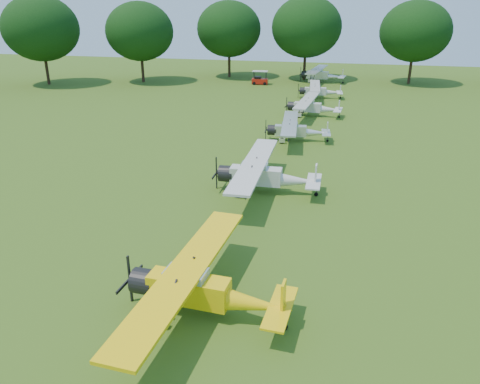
{
  "coord_description": "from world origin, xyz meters",
  "views": [
    {
      "loc": [
        5.16,
        -21.98,
        12.09
      ],
      "look_at": [
        -0.67,
        3.38,
        1.4
      ],
      "focal_mm": 35.0,
      "sensor_mm": 36.0,
      "label": 1
    }
  ],
  "objects_px": {
    "aircraft_6": "(319,90)",
    "aircraft_7": "(321,74)",
    "aircraft_5": "(312,106)",
    "golf_cart": "(260,80)",
    "aircraft_3": "(264,174)",
    "aircraft_4": "(296,129)",
    "aircraft_2": "(201,287)"
  },
  "relations": [
    {
      "from": "aircraft_3",
      "to": "aircraft_4",
      "type": "distance_m",
      "value": 13.03
    },
    {
      "from": "aircraft_3",
      "to": "aircraft_5",
      "type": "xyz_separation_m",
      "value": [
        1.22,
        23.4,
        -0.17
      ]
    },
    {
      "from": "aircraft_2",
      "to": "aircraft_6",
      "type": "relative_size",
      "value": 1.21
    },
    {
      "from": "aircraft_7",
      "to": "golf_cart",
      "type": "xyz_separation_m",
      "value": [
        -9.08,
        -4.08,
        -0.62
      ]
    },
    {
      "from": "aircraft_4",
      "to": "aircraft_5",
      "type": "relative_size",
      "value": 0.96
    },
    {
      "from": "aircraft_7",
      "to": "golf_cart",
      "type": "distance_m",
      "value": 9.97
    },
    {
      "from": "aircraft_5",
      "to": "golf_cart",
      "type": "xyz_separation_m",
      "value": [
        -9.68,
        19.75,
        -0.47
      ]
    },
    {
      "from": "aircraft_5",
      "to": "golf_cart",
      "type": "height_order",
      "value": "golf_cart"
    },
    {
      "from": "aircraft_4",
      "to": "aircraft_5",
      "type": "height_order",
      "value": "aircraft_5"
    },
    {
      "from": "aircraft_3",
      "to": "golf_cart",
      "type": "relative_size",
      "value": 4.56
    },
    {
      "from": "aircraft_2",
      "to": "aircraft_3",
      "type": "distance_m",
      "value": 13.76
    },
    {
      "from": "aircraft_2",
      "to": "aircraft_3",
      "type": "xyz_separation_m",
      "value": [
        0.11,
        13.76,
        0.02
      ]
    },
    {
      "from": "aircraft_3",
      "to": "aircraft_5",
      "type": "distance_m",
      "value": 23.44
    },
    {
      "from": "aircraft_5",
      "to": "golf_cart",
      "type": "bearing_deg",
      "value": 120.4
    },
    {
      "from": "aircraft_5",
      "to": "aircraft_6",
      "type": "distance_m",
      "value": 10.64
    },
    {
      "from": "aircraft_6",
      "to": "aircraft_7",
      "type": "height_order",
      "value": "aircraft_7"
    },
    {
      "from": "aircraft_7",
      "to": "aircraft_6",
      "type": "bearing_deg",
      "value": -80.76
    },
    {
      "from": "aircraft_6",
      "to": "aircraft_5",
      "type": "bearing_deg",
      "value": -94.66
    },
    {
      "from": "aircraft_2",
      "to": "aircraft_4",
      "type": "distance_m",
      "value": 26.78
    },
    {
      "from": "aircraft_4",
      "to": "aircraft_7",
      "type": "bearing_deg",
      "value": 84.57
    },
    {
      "from": "aircraft_6",
      "to": "aircraft_4",
      "type": "bearing_deg",
      "value": -96.25
    },
    {
      "from": "aircraft_6",
      "to": "golf_cart",
      "type": "relative_size",
      "value": 3.74
    },
    {
      "from": "golf_cart",
      "to": "aircraft_3",
      "type": "bearing_deg",
      "value": -83.11
    },
    {
      "from": "aircraft_3",
      "to": "aircraft_7",
      "type": "height_order",
      "value": "aircraft_3"
    },
    {
      "from": "aircraft_4",
      "to": "aircraft_5",
      "type": "xyz_separation_m",
      "value": [
        0.6,
        10.39,
        0.05
      ]
    },
    {
      "from": "aircraft_2",
      "to": "aircraft_6",
      "type": "bearing_deg",
      "value": 91.98
    },
    {
      "from": "aircraft_6",
      "to": "aircraft_7",
      "type": "relative_size",
      "value": 0.82
    },
    {
      "from": "aircraft_3",
      "to": "aircraft_2",
      "type": "bearing_deg",
      "value": -91.54
    },
    {
      "from": "aircraft_5",
      "to": "aircraft_7",
      "type": "distance_m",
      "value": 23.84
    },
    {
      "from": "aircraft_2",
      "to": "aircraft_5",
      "type": "xyz_separation_m",
      "value": [
        1.33,
        37.17,
        -0.15
      ]
    },
    {
      "from": "aircraft_3",
      "to": "golf_cart",
      "type": "xyz_separation_m",
      "value": [
        -8.45,
        43.16,
        -0.64
      ]
    },
    {
      "from": "aircraft_2",
      "to": "aircraft_4",
      "type": "xyz_separation_m",
      "value": [
        0.73,
        26.77,
        -0.2
      ]
    }
  ]
}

